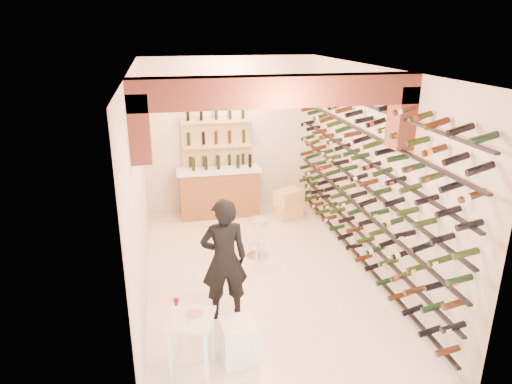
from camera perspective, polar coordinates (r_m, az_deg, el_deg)
ground at (r=7.55m, az=0.47°, el=-10.10°), size 6.00×6.00×0.00m
room_shell at (r=6.48m, az=1.01°, el=6.31°), size 3.52×6.02×3.21m
wine_rack at (r=7.38m, az=12.22°, el=1.86°), size 0.32×5.70×2.56m
back_counter at (r=9.67m, az=-4.56°, el=0.17°), size 1.70×0.62×1.29m
back_shelving at (r=9.71m, az=-4.84°, el=4.17°), size 1.40×0.31×2.73m
tasting_table at (r=5.45m, az=-7.99°, el=-16.00°), size 0.61×0.61×0.87m
white_stool at (r=5.75m, az=-2.14°, el=-17.73°), size 0.43×0.43×0.50m
person at (r=6.19m, az=-3.92°, el=-8.25°), size 0.64×0.43×1.71m
chrome_barstool at (r=7.92m, az=0.14°, el=-5.33°), size 0.36×0.36×0.70m
crate_lower at (r=9.61m, az=4.01°, el=-2.37°), size 0.58×0.48×0.30m
crate_upper at (r=9.50m, az=4.05°, el=-0.64°), size 0.65×0.56×0.32m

